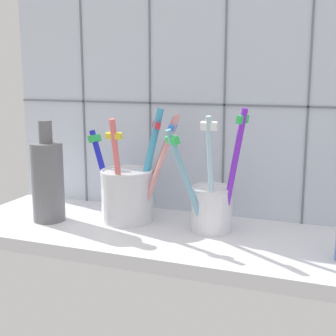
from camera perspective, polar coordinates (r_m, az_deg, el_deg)
counter_slab at (r=73.56cm, az=-0.76°, el=-8.08°), size 64.00×22.00×2.00cm
tile_wall_back at (r=80.71cm, az=2.41°, el=9.22°), size 64.00×2.20×45.00cm
toothbrush_cup_left at (r=76.89cm, az=-4.69°, el=-2.72°), size 16.48×9.82×17.87cm
toothbrush_cup_right at (r=71.86cm, az=5.13°, el=-4.09°), size 10.96×9.99×18.53cm
ceramic_vase at (r=78.77cm, az=-13.92°, el=-1.36°), size 5.01×5.01×15.96cm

